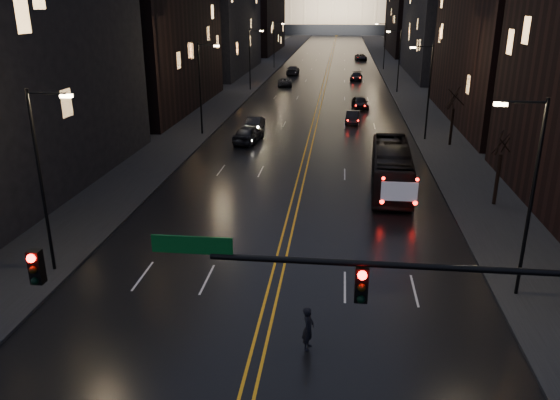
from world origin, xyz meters
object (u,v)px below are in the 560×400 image
(bus, at_px, (391,168))
(oncoming_car_a, at_px, (248,134))
(oncoming_car_b, at_px, (255,123))
(traffic_signal, at_px, (454,306))
(receding_car_a, at_px, (353,117))
(pedestrian_a, at_px, (308,328))

(bus, bearing_deg, oncoming_car_a, 137.53)
(oncoming_car_b, bearing_deg, traffic_signal, 106.43)
(traffic_signal, relative_size, receding_car_a, 4.25)
(traffic_signal, relative_size, bus, 1.56)
(traffic_signal, xyz_separation_m, oncoming_car_b, (-11.97, 43.19, -4.40))
(oncoming_car_a, xyz_separation_m, pedestrian_a, (7.71, -32.42, 0.03))
(oncoming_car_b, distance_m, pedestrian_a, 39.00)
(traffic_signal, distance_m, pedestrian_a, 7.68)
(bus, xyz_separation_m, oncoming_car_b, (-12.58, 18.22, -0.84))
(traffic_signal, bearing_deg, oncoming_car_a, 107.42)
(receding_car_a, height_order, pedestrian_a, pedestrian_a)
(traffic_signal, relative_size, oncoming_car_b, 4.07)
(oncoming_car_a, relative_size, pedestrian_a, 2.82)
(traffic_signal, distance_m, bus, 25.23)
(bus, bearing_deg, traffic_signal, -88.62)
(bus, distance_m, oncoming_car_a, 17.56)
(traffic_signal, relative_size, pedestrian_a, 9.70)
(oncoming_car_b, relative_size, pedestrian_a, 2.38)
(oncoming_car_b, xyz_separation_m, pedestrian_a, (7.94, -38.18, 0.19))
(receding_car_a, bearing_deg, oncoming_car_a, -131.20)
(oncoming_car_a, height_order, pedestrian_a, pedestrian_a)
(bus, xyz_separation_m, pedestrian_a, (-4.64, -19.96, -0.65))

